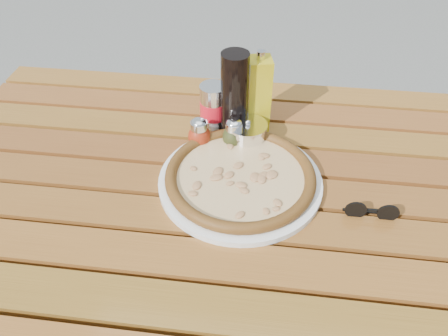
# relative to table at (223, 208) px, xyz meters

# --- Properties ---
(table) EXTENTS (1.40, 0.90, 0.75)m
(table) POSITION_rel_table_xyz_m (0.00, 0.00, 0.00)
(table) COLOR #3A1B0D
(table) RESTS_ON ground
(plate) EXTENTS (0.48, 0.48, 0.01)m
(plate) POSITION_rel_table_xyz_m (0.04, 0.01, 0.08)
(plate) COLOR white
(plate) RESTS_ON table
(pizza) EXTENTS (0.46, 0.46, 0.03)m
(pizza) POSITION_rel_table_xyz_m (0.04, 0.01, 0.10)
(pizza) COLOR beige
(pizza) RESTS_ON plate
(pepper_shaker) EXTENTS (0.07, 0.07, 0.08)m
(pepper_shaker) POSITION_rel_table_xyz_m (-0.07, 0.13, 0.11)
(pepper_shaker) COLOR #A92E13
(pepper_shaker) RESTS_ON table
(oregano_shaker) EXTENTS (0.07, 0.07, 0.08)m
(oregano_shaker) POSITION_rel_table_xyz_m (0.01, 0.13, 0.11)
(oregano_shaker) COLOR #3B4019
(oregano_shaker) RESTS_ON table
(dark_bottle) EXTENTS (0.07, 0.07, 0.22)m
(dark_bottle) POSITION_rel_table_xyz_m (0.00, 0.19, 0.19)
(dark_bottle) COLOR black
(dark_bottle) RESTS_ON table
(soda_can) EXTENTS (0.09, 0.09, 0.12)m
(soda_can) POSITION_rel_table_xyz_m (-0.05, 0.21, 0.13)
(soda_can) COLOR silver
(soda_can) RESTS_ON table
(olive_oil_cruet) EXTENTS (0.07, 0.07, 0.21)m
(olive_oil_cruet) POSITION_rel_table_xyz_m (0.06, 0.23, 0.17)
(olive_oil_cruet) COLOR #B49F13
(olive_oil_cruet) RESTS_ON table
(parmesan_tin) EXTENTS (0.12, 0.12, 0.07)m
(parmesan_tin) POSITION_rel_table_xyz_m (0.04, 0.15, 0.11)
(parmesan_tin) COLOR white
(parmesan_tin) RESTS_ON table
(sunglasses) EXTENTS (0.11, 0.02, 0.04)m
(sunglasses) POSITION_rel_table_xyz_m (0.31, -0.06, 0.09)
(sunglasses) COLOR black
(sunglasses) RESTS_ON table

